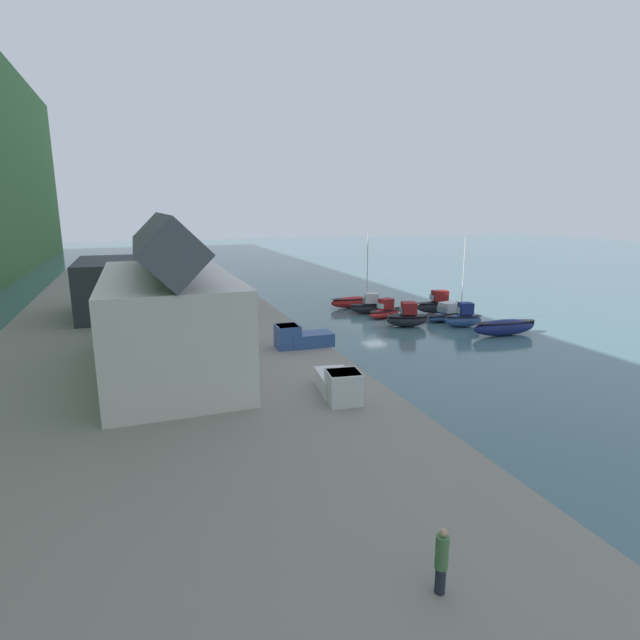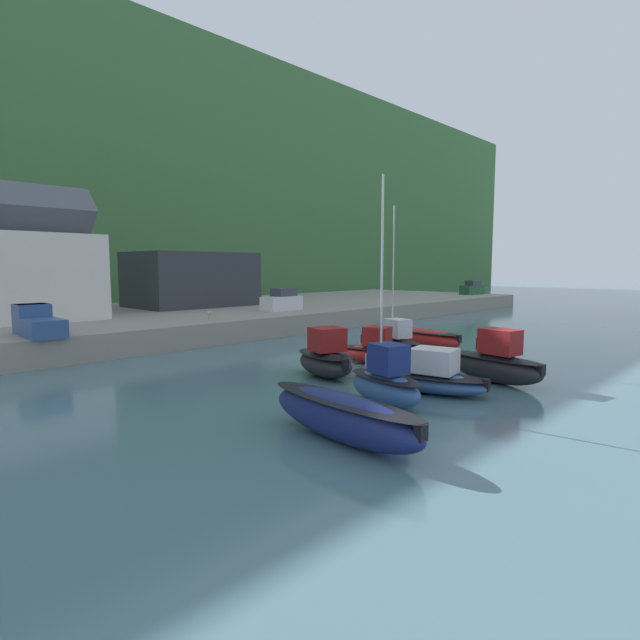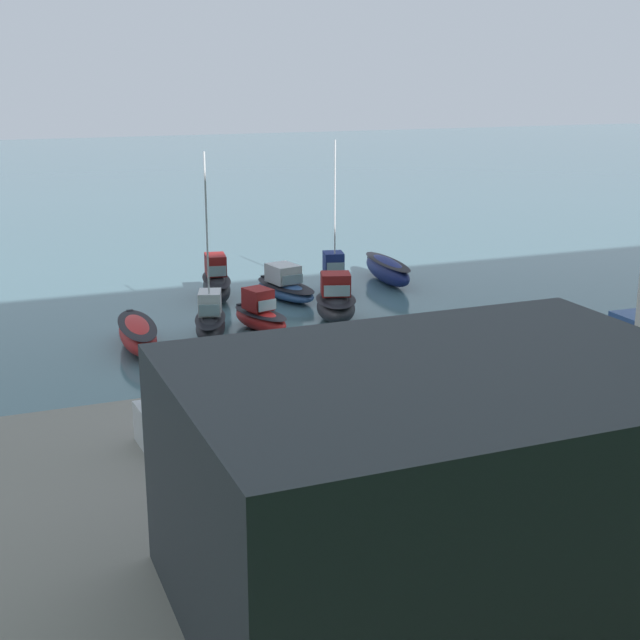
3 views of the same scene
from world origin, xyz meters
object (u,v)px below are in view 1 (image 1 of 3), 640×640
at_px(moored_boat_2, 370,306).
at_px(pickup_truck_1, 339,384).
at_px(pickup_truck_0, 299,337).
at_px(moored_boat_0, 407,318).
at_px(dog_on_quay, 256,312).
at_px(person_on_quay, 441,560).
at_px(moored_boat_4, 504,327).
at_px(parked_car_2, 225,294).
at_px(moored_boat_7, 438,305).
at_px(moored_boat_5, 464,318).
at_px(moored_boat_6, 447,314).
at_px(moored_boat_3, 354,302).
at_px(parked_car_0, 188,262).
at_px(moored_boat_1, 385,311).

distance_m(moored_boat_2, pickup_truck_1, 33.00).
relative_size(pickup_truck_0, pickup_truck_1, 0.97).
bearing_deg(moored_boat_0, pickup_truck_0, 139.94).
bearing_deg(dog_on_quay, person_on_quay, 5.62).
height_order(moored_boat_4, pickup_truck_1, pickup_truck_1).
bearing_deg(parked_car_2, moored_boat_4, 138.61).
distance_m(moored_boat_7, pickup_truck_0, 27.44).
xyz_separation_m(moored_boat_5, pickup_truck_1, (-18.76, 22.65, 1.54)).
bearing_deg(moored_boat_6, parked_car_2, 52.58).
height_order(moored_boat_3, parked_car_0, parked_car_0).
bearing_deg(moored_boat_1, pickup_truck_1, 131.87).
relative_size(moored_boat_3, moored_boat_5, 0.66).
xyz_separation_m(moored_boat_7, person_on_quay, (-41.89, 27.38, 1.80)).
bearing_deg(parked_car_2, moored_boat_7, 159.55).
bearing_deg(moored_boat_7, pickup_truck_1, 146.92).
relative_size(parked_car_0, parked_car_2, 1.01).
bearing_deg(moored_boat_3, parked_car_2, 89.88).
height_order(moored_boat_5, parked_car_0, moored_boat_5).
relative_size(moored_boat_3, parked_car_2, 1.51).
bearing_deg(moored_boat_3, person_on_quay, 162.32).
bearing_deg(moored_boat_7, moored_boat_2, 81.79).
xyz_separation_m(parked_car_2, pickup_truck_1, (-33.90, -1.21, -0.10)).
xyz_separation_m(moored_boat_0, moored_boat_1, (4.73, 0.30, -0.17)).
relative_size(moored_boat_4, pickup_truck_1, 1.48).
height_order(moored_boat_0, moored_boat_6, moored_boat_0).
height_order(person_on_quay, dog_on_quay, person_on_quay).
relative_size(pickup_truck_0, dog_on_quay, 5.40).
bearing_deg(dog_on_quay, moored_boat_2, 116.67).
relative_size(moored_boat_2, parked_car_2, 2.33).
bearing_deg(moored_boat_1, person_on_quay, 139.07).
distance_m(moored_boat_1, parked_car_0, 51.17).
xyz_separation_m(moored_boat_6, pickup_truck_1, (-22.08, 22.79, 1.82)).
bearing_deg(moored_boat_3, moored_boat_7, -124.28).
bearing_deg(moored_boat_6, moored_boat_1, 47.88).
bearing_deg(person_on_quay, moored_boat_3, -21.13).
relative_size(moored_boat_5, dog_on_quay, 11.19).
height_order(pickup_truck_0, dog_on_quay, pickup_truck_0).
bearing_deg(moored_boat_1, moored_boat_7, -102.73).
distance_m(moored_boat_1, parked_car_2, 19.58).
relative_size(moored_boat_4, pickup_truck_0, 1.53).
distance_m(moored_boat_1, pickup_truck_0, 21.19).
height_order(moored_boat_7, parked_car_0, parked_car_0).
xyz_separation_m(moored_boat_1, pickup_truck_0, (-14.41, 15.43, 1.74)).
bearing_deg(pickup_truck_0, moored_boat_7, -55.68).
bearing_deg(moored_boat_5, moored_boat_1, 55.11).
height_order(moored_boat_4, dog_on_quay, dog_on_quay).
relative_size(moored_boat_4, moored_boat_5, 0.74).
distance_m(parked_car_2, pickup_truck_0, 22.61).
xyz_separation_m(pickup_truck_0, pickup_truck_1, (-11.41, 1.10, 0.00)).
bearing_deg(parked_car_0, moored_boat_3, 118.16).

